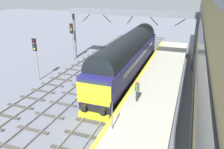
{
  "coord_description": "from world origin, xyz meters",
  "views": [
    {
      "loc": [
        6.1,
        -14.21,
        9.18
      ],
      "look_at": [
        0.2,
        2.22,
        2.36
      ],
      "focal_mm": 36.02,
      "sensor_mm": 36.0,
      "label": 1
    }
  ],
  "objects_px": {
    "platform_number_sign": "(112,111)",
    "diesel_locomotive": "(128,55)",
    "signal_post_mid": "(36,54)",
    "signal_post_far": "(72,37)",
    "waiting_passenger": "(137,89)"
  },
  "relations": [
    {
      "from": "signal_post_far",
      "to": "platform_number_sign",
      "type": "xyz_separation_m",
      "value": [
        10.69,
        -14.41,
        -0.91
      ]
    },
    {
      "from": "platform_number_sign",
      "to": "diesel_locomotive",
      "type": "bearing_deg",
      "value": 101.05
    },
    {
      "from": "platform_number_sign",
      "to": "waiting_passenger",
      "type": "relative_size",
      "value": 1.14
    },
    {
      "from": "signal_post_mid",
      "to": "signal_post_far",
      "type": "bearing_deg",
      "value": 90.0
    },
    {
      "from": "waiting_passenger",
      "to": "signal_post_mid",
      "type": "bearing_deg",
      "value": 52.49
    },
    {
      "from": "signal_post_mid",
      "to": "platform_number_sign",
      "type": "height_order",
      "value": "signal_post_mid"
    },
    {
      "from": "signal_post_mid",
      "to": "waiting_passenger",
      "type": "xyz_separation_m",
      "value": [
        11.23,
        -2.85,
        -0.92
      ]
    },
    {
      "from": "diesel_locomotive",
      "to": "signal_post_mid",
      "type": "xyz_separation_m",
      "value": [
        -8.55,
        -3.96,
        0.43
      ]
    },
    {
      "from": "signal_post_mid",
      "to": "platform_number_sign",
      "type": "bearing_deg",
      "value": -33.13
    },
    {
      "from": "diesel_locomotive",
      "to": "waiting_passenger",
      "type": "height_order",
      "value": "diesel_locomotive"
    },
    {
      "from": "diesel_locomotive",
      "to": "signal_post_far",
      "type": "distance_m",
      "value": 9.26
    },
    {
      "from": "diesel_locomotive",
      "to": "platform_number_sign",
      "type": "xyz_separation_m",
      "value": [
        2.14,
        -10.94,
        -0.23
      ]
    },
    {
      "from": "diesel_locomotive",
      "to": "platform_number_sign",
      "type": "relative_size",
      "value": 9.68
    },
    {
      "from": "signal_post_far",
      "to": "diesel_locomotive",
      "type": "bearing_deg",
      "value": -22.11
    },
    {
      "from": "signal_post_far",
      "to": "platform_number_sign",
      "type": "distance_m",
      "value": 17.97
    }
  ]
}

